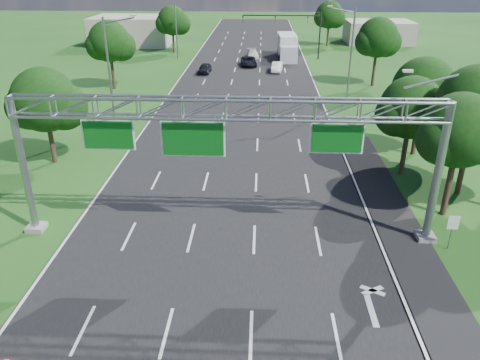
# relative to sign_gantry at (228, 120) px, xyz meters

# --- Properties ---
(ground) EXTENTS (220.00, 220.00, 0.00)m
(ground) POSITION_rel_sign_gantry_xyz_m (-0.33, 18.00, -6.89)
(ground) COLOR #174414
(ground) RESTS_ON ground
(road) EXTENTS (18.00, 180.00, 0.02)m
(road) POSITION_rel_sign_gantry_xyz_m (-0.33, 18.00, -6.89)
(road) COLOR black
(road) RESTS_ON ground
(road_flare) EXTENTS (3.00, 30.00, 0.02)m
(road_flare) POSITION_rel_sign_gantry_xyz_m (9.87, 2.00, -6.89)
(road_flare) COLOR black
(road_flare) RESTS_ON ground
(sign_gantry) EXTENTS (23.50, 1.00, 9.56)m
(sign_gantry) POSITION_rel_sign_gantry_xyz_m (0.00, 0.00, 0.00)
(sign_gantry) COLOR gray
(sign_gantry) RESTS_ON ground
(regulatory_sign) EXTENTS (0.60, 0.08, 2.10)m
(regulatory_sign) POSITION_rel_sign_gantry_xyz_m (12.07, -1.02, -5.38)
(regulatory_sign) COLOR gray
(regulatory_sign) RESTS_ON ground
(traffic_signal) EXTENTS (12.21, 0.24, 7.00)m
(traffic_signal) POSITION_rel_sign_gantry_xyz_m (7.15, 53.00, -1.72)
(traffic_signal) COLOR black
(traffic_signal) RESTS_ON ground
(streetlight_l_near) EXTENTS (2.97, 0.22, 10.16)m
(streetlight_l_near) POSITION_rel_sign_gantry_xyz_m (-11.63, 18.00, -1.31)
(streetlight_l_near) COLOR gray
(streetlight_l_near) RESTS_ON ground
(streetlight_l_far) EXTENTS (2.97, 0.22, 10.16)m
(streetlight_l_far) POSITION_rel_sign_gantry_xyz_m (-11.63, 53.00, -1.31)
(streetlight_l_far) COLOR gray
(streetlight_l_far) RESTS_ON ground
(streetlight_r_mid) EXTENTS (2.97, 0.22, 10.16)m
(streetlight_r_mid) POSITION_rel_sign_gantry_xyz_m (10.97, 28.00, -1.31)
(streetlight_r_mid) COLOR gray
(streetlight_r_mid) RESTS_ON ground
(tree_cluster_right) EXTENTS (9.91, 14.60, 8.68)m
(tree_cluster_right) POSITION_rel_sign_gantry_xyz_m (14.47, 7.19, -1.58)
(tree_cluster_right) COLOR #2D2116
(tree_cluster_right) RESTS_ON ground
(tree_verge_la) EXTENTS (5.76, 4.80, 7.40)m
(tree_verge_la) POSITION_rel_sign_gantry_xyz_m (-14.25, 10.04, -2.13)
(tree_verge_la) COLOR #2D2116
(tree_verge_la) RESTS_ON ground
(tree_verge_lb) EXTENTS (5.76, 4.80, 8.06)m
(tree_verge_lb) POSITION_rel_sign_gantry_xyz_m (-16.25, 33.04, -1.48)
(tree_verge_lb) COLOR #2D2116
(tree_verge_lb) RESTS_ON ground
(tree_verge_lc) EXTENTS (5.76, 4.80, 7.62)m
(tree_verge_lc) POSITION_rel_sign_gantry_xyz_m (-13.25, 58.04, -1.92)
(tree_verge_lc) COLOR #2D2116
(tree_verge_lc) RESTS_ON ground
(tree_verge_rd) EXTENTS (5.76, 4.80, 8.28)m
(tree_verge_rd) POSITION_rel_sign_gantry_xyz_m (15.75, 36.04, -1.26)
(tree_verge_rd) COLOR #2D2116
(tree_verge_rd) RESTS_ON ground
(tree_verge_re) EXTENTS (5.76, 4.80, 7.84)m
(tree_verge_re) POSITION_rel_sign_gantry_xyz_m (13.75, 66.04, -1.70)
(tree_verge_re) COLOR #2D2116
(tree_verge_re) RESTS_ON ground
(building_left) EXTENTS (14.00, 10.00, 5.00)m
(building_left) POSITION_rel_sign_gantry_xyz_m (-22.33, 66.00, -4.39)
(building_left) COLOR #ABA390
(building_left) RESTS_ON ground
(building_right) EXTENTS (12.00, 9.00, 4.00)m
(building_right) POSITION_rel_sign_gantry_xyz_m (23.67, 70.00, -4.89)
(building_right) COLOR #ABA390
(building_right) RESTS_ON ground
(car_queue_a) EXTENTS (2.14, 4.39, 1.23)m
(car_queue_a) POSITION_rel_sign_gantry_xyz_m (0.22, 53.88, -6.28)
(car_queue_a) COLOR white
(car_queue_a) RESTS_ON ground
(car_queue_b) EXTENTS (2.66, 4.92, 1.31)m
(car_queue_b) POSITION_rel_sign_gantry_xyz_m (-0.21, 47.49, -6.24)
(car_queue_b) COLOR black
(car_queue_b) RESTS_ON ground
(car_queue_c) EXTENTS (1.71, 3.91, 1.31)m
(car_queue_c) POSITION_rel_sign_gantry_xyz_m (-6.21, 42.19, -6.24)
(car_queue_c) COLOR black
(car_queue_c) RESTS_ON ground
(car_queue_d) EXTENTS (1.78, 4.09, 1.31)m
(car_queue_d) POSITION_rel_sign_gantry_xyz_m (3.87, 43.63, -6.24)
(car_queue_d) COLOR white
(car_queue_d) RESTS_ON ground
(box_truck) EXTENTS (2.97, 9.52, 3.58)m
(box_truck) POSITION_rel_sign_gantry_xyz_m (5.76, 53.83, -5.18)
(box_truck) COLOR silver
(box_truck) RESTS_ON ground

